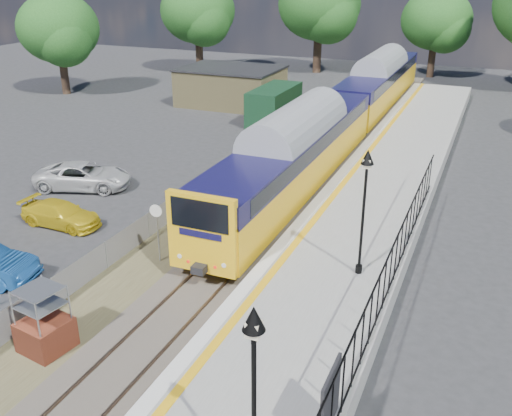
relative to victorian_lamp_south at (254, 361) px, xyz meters
The scene contains 15 objects.
ground 8.05m from the victorian_lamp_south, 143.97° to the left, with size 120.00×120.00×0.00m, color #2D2D30.
track_bed 15.50m from the victorian_lamp_south, 113.60° to the left, with size 5.90×80.00×0.29m.
platform 12.67m from the victorian_lamp_south, 96.18° to the left, with size 5.00×70.00×0.90m, color gray.
platform_edge 12.92m from the victorian_lamp_south, 105.65° to the left, with size 0.90×70.00×0.01m.
victorian_lamp_south is the anchor object (origin of this frame).
victorian_lamp_north 10.00m from the victorian_lamp_south, 91.15° to the left, with size 0.44×0.44×4.60m.
palisade_fence 6.79m from the victorian_lamp_south, 80.47° to the left, with size 0.12×26.00×2.00m.
wire_fence 19.07m from the victorian_lamp_south, 121.23° to the left, with size 0.06×52.00×1.20m.
outbuilding 38.94m from the victorian_lamp_south, 114.99° to the left, with size 10.80×10.10×3.12m.
tree_line 46.24m from the victorian_lamp_south, 95.09° to the left, with size 56.80×43.80×11.88m.
train 29.12m from the victorian_lamp_south, 100.91° to the left, with size 2.82×40.83×3.51m.
brick_plinth 9.41m from the victorian_lamp_south, 159.83° to the left, with size 1.57×1.57×2.21m.
speed_sign 12.59m from the victorian_lamp_south, 131.13° to the left, with size 0.51×0.14×2.53m.
car_yellow 18.05m from the victorian_lamp_south, 143.21° to the left, with size 1.57×3.87×1.12m, color gold.
car_white 22.28m from the victorian_lamp_south, 137.60° to the left, with size 2.30×4.98×1.39m, color silver.
Camera 1 is at (8.88, -11.88, 11.06)m, focal length 40.00 mm.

